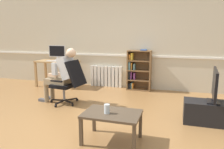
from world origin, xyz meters
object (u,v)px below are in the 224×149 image
Objects in this scene: computer_desk at (57,65)px; office_chair at (69,81)px; person_seated at (62,74)px; coffee_table at (112,116)px; bookshelf at (138,70)px; tv_screen at (215,85)px; computer_mouse at (63,61)px; keyboard at (53,61)px; tv_stand at (212,113)px; radiator at (106,76)px; imac_monitor at (57,52)px; drinking_glass at (107,109)px.

computer_desk is 1.80m from office_chair.
coffee_table is at bearing 56.86° from person_seated.
tv_screen is (1.65, -1.91, 0.14)m from bookshelf.
computer_mouse reaches higher than coffee_table.
tv_stand is at bearing -20.22° from keyboard.
radiator is 0.77× the size of person_seated.
person_seated reaches higher than computer_desk.
keyboard is at bearing -169.64° from bookshelf.
keyboard is at bearing -129.23° from office_chair.
imac_monitor is 0.56× the size of radiator.
tv_screen is at bearing 36.81° from drinking_glass.
keyboard is 1.73m from office_chair.
tv_stand is 1.84m from coffee_table.
office_chair is 2.87m from tv_stand.
coffee_table is (2.55, -2.58, -0.39)m from keyboard.
office_chair is 1.04× the size of tv_stand.
bookshelf is at bearing 11.26° from computer_mouse.
radiator reaches higher than tv_stand.
keyboard is 3.62m from drinking_glass.
computer_desk is 1.00× the size of person_seated.
drinking_glass is at bearing -46.40° from keyboard.
bookshelf is 2.06m from office_chair.
coffee_table is (1.57, -1.35, -0.28)m from person_seated.
tv_screen is at bearing -49.18° from bookshelf.
imac_monitor reaches higher than coffee_table.
tv_screen is 1.85m from coffee_table.
tv_screen reaches higher than tv_stand.
computer_desk is 1.66m from person_seated.
keyboard is 4.28m from tv_screen.
imac_monitor reaches higher than drinking_glass.
computer_mouse is at bearing 73.73° from tv_screen.
tv_stand is at bearing 90.00° from tv_screen.
tv_stand is (3.72, -1.50, -0.58)m from computer_mouse.
person_seated reaches higher than imac_monitor.
tv_screen is at bearing -20.21° from keyboard.
radiator is (1.41, 0.53, -0.46)m from keyboard.
tv_stand is (4.00, -1.69, -0.82)m from imac_monitor.
tv_screen is (3.72, -1.50, -0.09)m from computer_mouse.
computer_desk is 3.71m from coffee_table.
coffee_table is at bearing 132.59° from tv_screen.
imac_monitor is at bearing 132.34° from coffee_table.
computer_mouse is 0.08× the size of person_seated.
computer_desk reaches higher than radiator.
tv_screen is (2.60, -2.01, 0.38)m from radiator.
bookshelf reaches higher than computer_mouse.
tv_screen is at bearing -37.69° from radiator.
tv_screen is at bearing -22.93° from imac_monitor.
tv_stand is at bearing -22.17° from computer_desk.
drinking_glass is at bearing -48.76° from imac_monitor.
computer_desk is at bearing 131.63° from drinking_glass.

